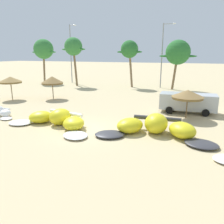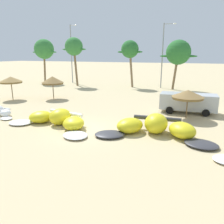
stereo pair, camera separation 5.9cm
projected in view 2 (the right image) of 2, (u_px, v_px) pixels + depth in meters
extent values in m
plane|color=#C6B284|center=(86.00, 129.00, 16.88)|extent=(260.00, 260.00, 0.00)
ellipsoid|color=white|center=(6.00, 113.00, 20.19)|extent=(1.44, 1.46, 0.67)
ellipsoid|color=white|center=(6.00, 118.00, 19.43)|extent=(1.32, 1.19, 0.18)
cylinder|color=white|center=(1.00, 108.00, 21.03)|extent=(1.99, 0.35, 0.18)
ellipsoid|color=white|center=(21.00, 122.00, 18.14)|extent=(2.17, 1.92, 0.26)
ellipsoid|color=yellow|center=(41.00, 117.00, 18.47)|extent=(2.46, 2.47, 0.96)
ellipsoid|color=yellow|center=(60.00, 117.00, 17.93)|extent=(1.86, 2.12, 1.29)
ellipsoid|color=yellow|center=(74.00, 123.00, 16.74)|extent=(2.26, 2.40, 0.96)
ellipsoid|color=white|center=(75.00, 135.00, 15.30)|extent=(2.43, 2.31, 0.26)
cylinder|color=white|center=(66.00, 113.00, 18.44)|extent=(3.37, 0.82, 0.31)
cube|color=white|center=(59.00, 117.00, 17.77)|extent=(1.31, 0.86, 0.04)
ellipsoid|color=#333338|center=(110.00, 134.00, 15.43)|extent=(2.57, 2.36, 0.28)
ellipsoid|color=yellow|center=(130.00, 125.00, 16.13)|extent=(2.46, 2.62, 1.05)
ellipsoid|color=yellow|center=(156.00, 123.00, 15.99)|extent=(1.82, 2.20, 1.42)
ellipsoid|color=yellow|center=(182.00, 130.00, 15.11)|extent=(2.59, 2.64, 1.05)
ellipsoid|color=#333338|center=(201.00, 144.00, 13.76)|extent=(2.43, 2.13, 0.28)
cylinder|color=#333338|center=(157.00, 118.00, 16.62)|extent=(3.49, 0.62, 0.32)
cube|color=#333338|center=(156.00, 124.00, 15.80)|extent=(1.33, 0.85, 0.04)
cylinder|color=brown|center=(12.00, 91.00, 27.68)|extent=(0.10, 0.10, 2.24)
cone|color=olive|center=(11.00, 79.00, 27.32)|extent=(2.71, 2.71, 0.60)
cylinder|color=olive|center=(11.00, 82.00, 27.42)|extent=(2.58, 2.58, 0.20)
cylinder|color=brown|center=(53.00, 91.00, 28.10)|extent=(0.10, 0.10, 2.06)
cone|color=olive|center=(52.00, 79.00, 27.74)|extent=(2.74, 2.74, 0.78)
cylinder|color=brown|center=(53.00, 83.00, 27.87)|extent=(2.60, 2.60, 0.20)
cylinder|color=brown|center=(187.00, 108.00, 19.60)|extent=(0.10, 0.10, 1.92)
cone|color=olive|center=(188.00, 93.00, 19.28)|extent=(2.76, 2.76, 0.60)
cylinder|color=brown|center=(188.00, 98.00, 19.38)|extent=(2.62, 2.62, 0.20)
cube|color=#B2B7BC|center=(188.00, 102.00, 21.45)|extent=(5.30, 2.26, 1.50)
cube|color=black|center=(173.00, 98.00, 21.83)|extent=(1.40, 2.02, 0.56)
cylinder|color=black|center=(169.00, 110.00, 21.23)|extent=(0.69, 0.28, 0.68)
cylinder|color=black|center=(171.00, 106.00, 23.05)|extent=(0.69, 0.28, 0.68)
cylinder|color=black|center=(206.00, 113.00, 20.23)|extent=(0.69, 0.28, 0.68)
cylinder|color=black|center=(204.00, 108.00, 22.05)|extent=(0.69, 0.28, 0.68)
cylinder|color=brown|center=(45.00, 66.00, 43.63)|extent=(0.68, 0.36, 6.42)
sphere|color=#337A38|center=(44.00, 49.00, 42.76)|extent=(3.74, 3.74, 3.74)
ellipsoid|color=#337A38|center=(38.00, 52.00, 43.44)|extent=(2.62, 0.50, 0.36)
ellipsoid|color=#337A38|center=(51.00, 52.00, 42.37)|extent=(2.62, 0.50, 0.36)
cylinder|color=brown|center=(76.00, 66.00, 39.27)|extent=(0.79, 0.36, 6.76)
sphere|color=#337A38|center=(74.00, 47.00, 38.49)|extent=(3.10, 3.10, 3.10)
ellipsoid|color=#337A38|center=(68.00, 49.00, 39.06)|extent=(2.17, 0.50, 0.36)
ellipsoid|color=#337A38|center=(80.00, 49.00, 38.16)|extent=(2.17, 0.50, 0.36)
cylinder|color=#7F6647|center=(131.00, 68.00, 37.63)|extent=(0.93, 0.36, 6.28)
sphere|color=#286B2D|center=(130.00, 49.00, 36.94)|extent=(2.90, 2.90, 2.90)
ellipsoid|color=#286B2D|center=(123.00, 52.00, 37.47)|extent=(2.03, 0.50, 0.36)
ellipsoid|color=#286B2D|center=(137.00, 52.00, 36.63)|extent=(2.03, 0.50, 0.36)
cylinder|color=brown|center=(175.00, 71.00, 35.07)|extent=(0.87, 0.36, 5.77)
sphere|color=#286B2D|center=(178.00, 52.00, 34.25)|extent=(3.78, 3.78, 3.78)
ellipsoid|color=#286B2D|center=(168.00, 56.00, 34.94)|extent=(2.64, 0.50, 0.36)
ellipsoid|color=#286B2D|center=(188.00, 56.00, 33.85)|extent=(2.64, 0.50, 0.36)
cylinder|color=gray|center=(71.00, 54.00, 42.88)|extent=(0.18, 0.18, 10.82)
cylinder|color=gray|center=(73.00, 25.00, 41.35)|extent=(1.10, 0.10, 0.10)
ellipsoid|color=silver|center=(75.00, 25.00, 41.15)|extent=(0.56, 0.24, 0.20)
cylinder|color=gray|center=(162.00, 56.00, 36.28)|extent=(0.18, 0.18, 10.23)
cylinder|color=gray|center=(169.00, 24.00, 34.72)|extent=(1.64, 0.10, 0.10)
ellipsoid|color=silver|center=(175.00, 23.00, 34.43)|extent=(0.56, 0.24, 0.20)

